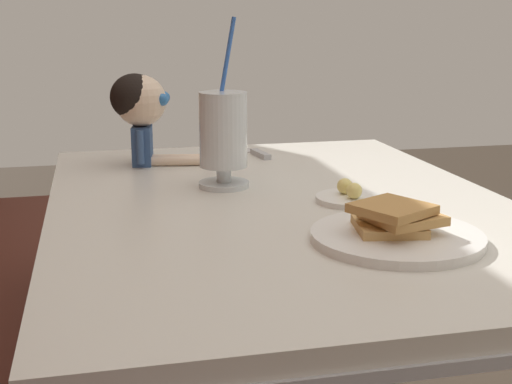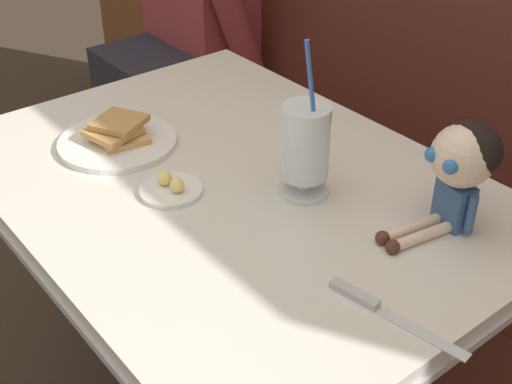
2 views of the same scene
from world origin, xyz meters
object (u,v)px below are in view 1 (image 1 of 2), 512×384
Objects in this scene: seated_doll at (141,106)px; butter_saucer at (350,196)px; toast_plate at (396,231)px; butter_knife at (255,152)px; milkshake_glass at (223,135)px.

butter_saucer is at bearing -140.05° from seated_doll.
butter_knife is at bearing 4.51° from toast_plate.
toast_plate is 0.43m from milkshake_glass.
butter_knife is 0.30m from seated_doll.
seated_doll is at bearing 29.63° from milkshake_glass.
milkshake_glass is at bearing 25.62° from toast_plate.
toast_plate is 0.23m from butter_saucer.
milkshake_glass reaches higher than toast_plate.
milkshake_glass is 1.39× the size of seated_doll.
milkshake_glass is at bearing -150.37° from seated_doll.
milkshake_glass is 1.34× the size of butter_knife.
seated_doll reaches higher than butter_knife.
seated_doll is at bearing 103.18° from butter_knife.
seated_doll is (0.24, 0.14, 0.03)m from milkshake_glass.
butter_knife is at bearing -23.26° from milkshake_glass.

